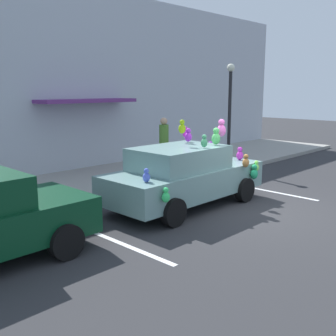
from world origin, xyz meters
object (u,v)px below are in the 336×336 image
street_lamp_post (230,104)px  pedestrian_by_lamp (164,148)px  teddy_bear_on_sidewalk (200,162)px  plush_covered_car (184,175)px

street_lamp_post → pedestrian_by_lamp: 3.27m
teddy_bear_on_sidewalk → street_lamp_post: size_ratio=0.19×
street_lamp_post → pedestrian_by_lamp: (-2.94, 0.46, -1.37)m
street_lamp_post → pedestrian_by_lamp: size_ratio=1.94×
pedestrian_by_lamp → street_lamp_post: bearing=-8.9°
plush_covered_car → pedestrian_by_lamp: 3.06m
plush_covered_car → teddy_bear_on_sidewalk: 3.71m
plush_covered_car → pedestrian_by_lamp: size_ratio=2.34×
plush_covered_car → street_lamp_post: (4.72, 2.01, 1.62)m
teddy_bear_on_sidewalk → pedestrian_by_lamp: (-1.32, 0.45, 0.58)m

